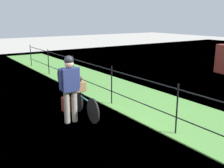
# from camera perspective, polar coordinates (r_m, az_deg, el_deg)

# --- Properties ---
(ground_plane) EXTENTS (60.00, 60.00, 0.00)m
(ground_plane) POSITION_cam_1_polar(r_m,az_deg,el_deg) (6.09, -9.27, -10.89)
(ground_plane) COLOR #B2ADA3
(grass_strip) EXTENTS (27.00, 2.40, 0.03)m
(grass_strip) POSITION_cam_1_polar(r_m,az_deg,el_deg) (7.70, 11.32, -5.43)
(grass_strip) COLOR #569342
(grass_strip) RESTS_ON ground
(iron_fence) EXTENTS (18.04, 0.04, 1.17)m
(iron_fence) POSITION_cam_1_polar(r_m,az_deg,el_deg) (6.87, 5.92, -1.74)
(iron_fence) COLOR black
(iron_fence) RESTS_ON ground
(bicycle_main) EXTENTS (1.62, 0.21, 0.64)m
(bicycle_main) POSITION_cam_1_polar(r_m,az_deg,el_deg) (7.01, -5.90, -4.40)
(bicycle_main) COLOR black
(bicycle_main) RESTS_ON ground
(wooden_crate) EXTENTS (0.40, 0.30, 0.24)m
(wooden_crate) POSITION_cam_1_polar(r_m,az_deg,el_deg) (7.20, -7.12, -0.42)
(wooden_crate) COLOR olive
(wooden_crate) RESTS_ON bicycle_main
(terrier_dog) EXTENTS (0.32, 0.16, 0.18)m
(terrier_dog) POSITION_cam_1_polar(r_m,az_deg,el_deg) (7.13, -7.09, 1.08)
(terrier_dog) COLOR #4C3D2D
(terrier_dog) RESTS_ON wooden_crate
(cyclist_person) EXTENTS (0.29, 0.54, 1.68)m
(cyclist_person) POSITION_cam_1_polar(r_m,az_deg,el_deg) (6.51, -9.07, 0.14)
(cyclist_person) COLOR gray
(cyclist_person) RESTS_ON ground
(backpack_on_paving) EXTENTS (0.31, 0.22, 0.40)m
(backpack_on_paving) POSITION_cam_1_polar(r_m,az_deg,el_deg) (7.51, -9.71, -4.36)
(backpack_on_paving) COLOR maroon
(backpack_on_paving) RESTS_ON ground
(mooring_bollard) EXTENTS (0.20, 0.20, 0.45)m
(mooring_bollard) POSITION_cam_1_polar(r_m,az_deg,el_deg) (9.38, -9.25, -0.44)
(mooring_bollard) COLOR #38383D
(mooring_bollard) RESTS_ON ground
(bicycle_parked) EXTENTS (1.61, 0.36, 0.62)m
(bicycle_parked) POSITION_cam_1_polar(r_m,az_deg,el_deg) (10.09, -10.62, 1.16)
(bicycle_parked) COLOR black
(bicycle_parked) RESTS_ON ground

